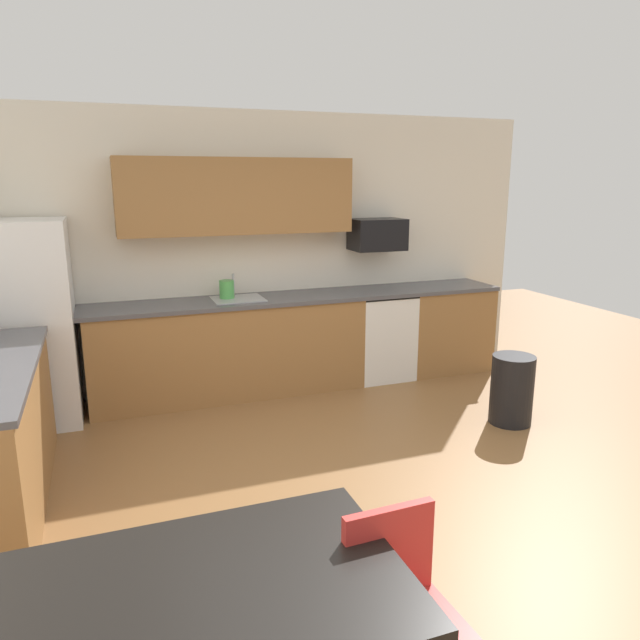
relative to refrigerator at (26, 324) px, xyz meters
The scene contains 15 objects.
ground_plane 3.23m from the refrigerator, 45.52° to the right, with size 12.00×12.00×0.00m, color olive.
wall_back 2.27m from the refrigerator, 11.16° to the left, with size 5.80×0.10×2.70m, color silver.
cabinet_run_back 1.78m from the refrigerator, ahead, with size 2.60×0.60×0.90m, color olive.
cabinet_run_back_right 4.13m from the refrigerator, ahead, with size 0.95×0.60×0.90m, color olive.
countertop_back 2.18m from the refrigerator, ahead, with size 4.80×0.64×0.04m, color #4C4C51.
upper_cabinets_back 2.15m from the refrigerator, ahead, with size 2.20×0.34×0.70m, color olive.
refrigerator is the anchor object (origin of this frame).
oven_range 3.36m from the refrigerator, ahead, with size 0.60×0.60×0.91m.
microwave 3.39m from the refrigerator, ahead, with size 0.54×0.36×0.32m, color black.
sink_basin 1.83m from the refrigerator, ahead, with size 0.48×0.40×0.14m, color #A5A8AD.
sink_faucet 1.85m from the refrigerator, ahead, with size 0.02×0.02×0.24m, color #B2B5BA.
dining_table 3.77m from the refrigerator, 76.89° to the right, with size 1.40×0.90×0.75m.
chair_near_table 4.04m from the refrigerator, 66.82° to the right, with size 0.41×0.41×0.85m.
trash_bin 4.15m from the refrigerator, 20.66° to the right, with size 0.36×0.36×0.60m, color black.
kettle 1.75m from the refrigerator, ahead, with size 0.14×0.14×0.20m, color #4CA54C.
Camera 1 is at (-1.54, -3.17, 2.06)m, focal length 33.34 mm.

